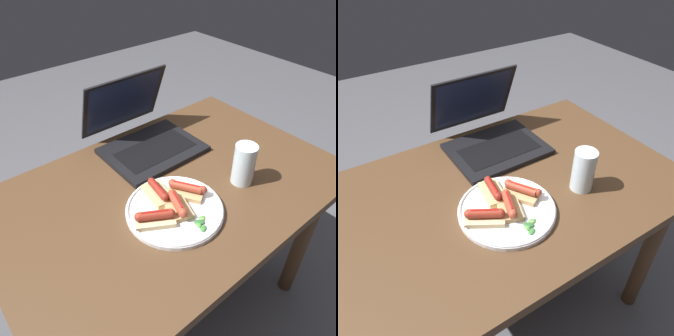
% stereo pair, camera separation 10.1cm
% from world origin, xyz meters
% --- Properties ---
extents(ground_plane, '(6.00, 6.00, 0.00)m').
position_xyz_m(ground_plane, '(0.00, 0.00, 0.00)').
color(ground_plane, '#4C4C51').
extents(desk, '(1.11, 0.73, 0.70)m').
position_xyz_m(desk, '(0.00, 0.00, 0.60)').
color(desk, '#4C331E').
rests_on(desk, ground_plane).
extents(laptop, '(0.33, 0.35, 0.25)m').
position_xyz_m(laptop, '(0.07, 0.23, 0.75)').
color(laptop, black).
rests_on(laptop, desk).
extents(plate, '(0.28, 0.28, 0.02)m').
position_xyz_m(plate, '(-0.07, -0.09, 0.71)').
color(plate, silver).
rests_on(plate, desk).
extents(sausage_toast_left, '(0.09, 0.11, 0.05)m').
position_xyz_m(sausage_toast_left, '(-0.07, -0.11, 0.74)').
color(sausage_toast_left, tan).
rests_on(sausage_toast_left, plate).
extents(sausage_toast_middle, '(0.07, 0.11, 0.04)m').
position_xyz_m(sausage_toast_middle, '(-0.07, -0.02, 0.73)').
color(sausage_toast_middle, tan).
rests_on(sausage_toast_middle, plate).
extents(sausage_toast_right, '(0.12, 0.11, 0.04)m').
position_xyz_m(sausage_toast_right, '(-0.14, -0.10, 0.74)').
color(sausage_toast_right, '#D6B784').
rests_on(sausage_toast_right, plate).
extents(sausage_toast_extra, '(0.11, 0.13, 0.04)m').
position_xyz_m(sausage_toast_extra, '(0.00, -0.07, 0.73)').
color(sausage_toast_extra, tan).
rests_on(sausage_toast_extra, plate).
extents(salad_pile, '(0.05, 0.07, 0.01)m').
position_xyz_m(salad_pile, '(-0.05, -0.18, 0.72)').
color(salad_pile, '#2D662D').
rests_on(salad_pile, plate).
extents(drinking_glass, '(0.07, 0.07, 0.14)m').
position_xyz_m(drinking_glass, '(0.19, -0.13, 0.77)').
color(drinking_glass, silver).
rests_on(drinking_glass, desk).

